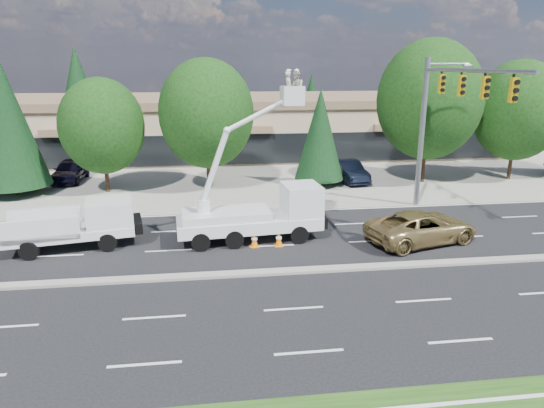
{
  "coord_description": "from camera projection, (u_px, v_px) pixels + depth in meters",
  "views": [
    {
      "loc": [
        -2.82,
        -18.91,
        8.66
      ],
      "look_at": [
        -0.09,
        2.36,
        2.4
      ],
      "focal_mm": 32.0,
      "sensor_mm": 36.0,
      "label": 1
    }
  ],
  "objects": [
    {
      "name": "ground",
      "position": [
        281.0,
        273.0,
        20.78
      ],
      "size": [
        140.0,
        140.0,
        0.0
      ],
      "primitive_type": "plane",
      "color": "black",
      "rests_on": "ground"
    },
    {
      "name": "concrete_apron",
      "position": [
        246.0,
        172.0,
        39.82
      ],
      "size": [
        140.0,
        22.0,
        0.01
      ],
      "primitive_type": "cube",
      "color": "gray",
      "rests_on": "ground"
    },
    {
      "name": "road_median",
      "position": [
        281.0,
        271.0,
        20.76
      ],
      "size": [
        120.0,
        0.55,
        0.12
      ],
      "primitive_type": "cube",
      "color": "gray",
      "rests_on": "ground"
    },
    {
      "name": "strip_mall",
      "position": [
        238.0,
        123.0,
        48.53
      ],
      "size": [
        50.4,
        15.4,
        5.5
      ],
      "color": "tan",
      "rests_on": "ground"
    },
    {
      "name": "tree_front_b",
      "position": [
        7.0,
        122.0,
        31.72
      ],
      "size": [
        4.66,
        4.66,
        9.19
      ],
      "color": "#332114",
      "rests_on": "ground"
    },
    {
      "name": "tree_front_c",
      "position": [
        102.0,
        126.0,
        32.56
      ],
      "size": [
        5.63,
        5.63,
        7.81
      ],
      "color": "#332114",
      "rests_on": "ground"
    },
    {
      "name": "tree_front_d",
      "position": [
        206.0,
        114.0,
        33.21
      ],
      "size": [
        6.53,
        6.53,
        9.06
      ],
      "color": "#332114",
      "rests_on": "ground"
    },
    {
      "name": "tree_front_e",
      "position": [
        320.0,
        134.0,
        34.62
      ],
      "size": [
        3.54,
        3.54,
        6.99
      ],
      "color": "#332114",
      "rests_on": "ground"
    },
    {
      "name": "tree_front_f",
      "position": [
        429.0,
        100.0,
        34.94
      ],
      "size": [
        7.51,
        7.51,
        10.42
      ],
      "color": "#332114",
      "rests_on": "ground"
    },
    {
      "name": "tree_front_g",
      "position": [
        518.0,
        110.0,
        36.04
      ],
      "size": [
        6.47,
        6.47,
        8.98
      ],
      "color": "#332114",
      "rests_on": "ground"
    },
    {
      "name": "tree_back_a",
      "position": [
        78.0,
        89.0,
        56.97
      ],
      "size": [
        5.4,
        5.4,
        10.65
      ],
      "color": "#332114",
      "rests_on": "ground"
    },
    {
      "name": "tree_back_b",
      "position": [
        199.0,
        93.0,
        58.84
      ],
      "size": [
        4.87,
        4.87,
        9.59
      ],
      "color": "#332114",
      "rests_on": "ground"
    },
    {
      "name": "tree_back_c",
      "position": [
        311.0,
        102.0,
        60.87
      ],
      "size": [
        3.78,
        3.78,
        7.44
      ],
      "color": "#332114",
      "rests_on": "ground"
    },
    {
      "name": "tree_back_d",
      "position": [
        403.0,
        92.0,
        62.04
      ],
      "size": [
        4.78,
        4.78,
        9.43
      ],
      "color": "#332114",
      "rests_on": "ground"
    },
    {
      "name": "signal_mast",
      "position": [
        441.0,
        111.0,
        27.02
      ],
      "size": [
        2.76,
        10.16,
        9.0
      ],
      "color": "gray",
      "rests_on": "ground"
    },
    {
      "name": "utility_pickup",
      "position": [
        80.0,
        229.0,
        23.47
      ],
      "size": [
        6.16,
        3.19,
        2.25
      ],
      "rotation": [
        0.0,
        0.0,
        0.18
      ],
      "color": "white",
      "rests_on": "ground"
    },
    {
      "name": "bucket_truck",
      "position": [
        263.0,
        205.0,
        24.29
      ],
      "size": [
        7.37,
        2.86,
        8.39
      ],
      "rotation": [
        0.0,
        0.0,
        0.09
      ],
      "color": "white",
      "rests_on": "ground"
    },
    {
      "name": "traffic_cone_a",
      "position": [
        25.0,
        244.0,
        23.18
      ],
      "size": [
        0.4,
        0.4,
        0.7
      ],
      "color": "orange",
      "rests_on": "ground"
    },
    {
      "name": "traffic_cone_b",
      "position": [
        254.0,
        240.0,
        23.63
      ],
      "size": [
        0.4,
        0.4,
        0.7
      ],
      "color": "orange",
      "rests_on": "ground"
    },
    {
      "name": "traffic_cone_c",
      "position": [
        279.0,
        239.0,
        23.74
      ],
      "size": [
        0.4,
        0.4,
        0.7
      ],
      "color": "orange",
      "rests_on": "ground"
    },
    {
      "name": "traffic_cone_d",
      "position": [
        434.0,
        229.0,
        25.26
      ],
      "size": [
        0.4,
        0.4,
        0.7
      ],
      "color": "orange",
      "rests_on": "ground"
    },
    {
      "name": "minivan",
      "position": [
        422.0,
        227.0,
        24.14
      ],
      "size": [
        6.22,
        4.06,
        1.59
      ],
      "primitive_type": "imported",
      "rotation": [
        0.0,
        0.0,
        1.84
      ],
      "color": "#99814A",
      "rests_on": "ground"
    },
    {
      "name": "parked_car_west",
      "position": [
        70.0,
        170.0,
        36.71
      ],
      "size": [
        2.1,
        4.97,
        1.68
      ],
      "primitive_type": "imported",
      "rotation": [
        0.0,
        0.0,
        -0.03
      ],
      "color": "black",
      "rests_on": "ground"
    },
    {
      "name": "parked_car_east",
      "position": [
        349.0,
        171.0,
        36.72
      ],
      "size": [
        2.21,
        4.92,
        1.57
      ],
      "primitive_type": "imported",
      "rotation": [
        0.0,
        0.0,
        0.12
      ],
      "color": "black",
      "rests_on": "ground"
    }
  ]
}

